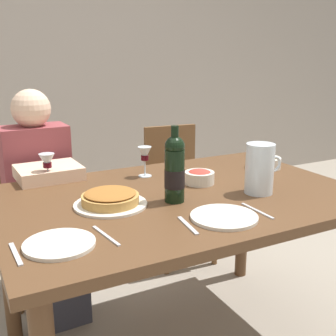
# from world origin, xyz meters

# --- Properties ---
(back_wall) EXTENTS (8.00, 0.10, 2.80)m
(back_wall) POSITION_xyz_m (0.00, 2.31, 1.40)
(back_wall) COLOR #A3998E
(back_wall) RESTS_ON ground
(dining_table) EXTENTS (1.50, 1.00, 0.76)m
(dining_table) POSITION_xyz_m (0.00, 0.00, 0.67)
(dining_table) COLOR brown
(dining_table) RESTS_ON ground
(wine_bottle) EXTENTS (0.08, 0.08, 0.31)m
(wine_bottle) POSITION_xyz_m (-0.07, -0.07, 0.89)
(wine_bottle) COLOR black
(wine_bottle) RESTS_ON dining_table
(water_pitcher) EXTENTS (0.17, 0.12, 0.21)m
(water_pitcher) POSITION_xyz_m (0.30, -0.14, 0.85)
(water_pitcher) COLOR silver
(water_pitcher) RESTS_ON dining_table
(baked_tart) EXTENTS (0.29, 0.29, 0.06)m
(baked_tart) POSITION_xyz_m (-0.31, -0.00, 0.79)
(baked_tart) COLOR silver
(baked_tart) RESTS_ON dining_table
(salad_bowl) EXTENTS (0.14, 0.14, 0.07)m
(salad_bowl) POSITION_xyz_m (0.15, 0.09, 0.79)
(salad_bowl) COLOR silver
(salad_bowl) RESTS_ON dining_table
(olive_bowl) EXTENTS (0.17, 0.17, 0.07)m
(olive_bowl) POSITION_xyz_m (0.59, 0.17, 0.79)
(olive_bowl) COLOR silver
(olive_bowl) RESTS_ON dining_table
(wine_glass_left_diner) EXTENTS (0.07, 0.07, 0.14)m
(wine_glass_left_diner) POSITION_xyz_m (-0.46, 0.40, 0.86)
(wine_glass_left_diner) COLOR silver
(wine_glass_left_diner) RESTS_ON dining_table
(wine_glass_right_diner) EXTENTS (0.07, 0.07, 0.15)m
(wine_glass_right_diner) POSITION_xyz_m (-0.02, 0.31, 0.86)
(wine_glass_right_diner) COLOR silver
(wine_glass_right_diner) RESTS_ON dining_table
(dinner_plate_left_setting) EXTENTS (0.24, 0.24, 0.01)m
(dinner_plate_left_setting) POSITION_xyz_m (0.01, -0.31, 0.77)
(dinner_plate_left_setting) COLOR silver
(dinner_plate_left_setting) RESTS_ON dining_table
(dinner_plate_right_setting) EXTENTS (0.22, 0.22, 0.01)m
(dinner_plate_right_setting) POSITION_xyz_m (-0.57, -0.26, 0.77)
(dinner_plate_right_setting) COLOR silver
(dinner_plate_right_setting) RESTS_ON dining_table
(fork_left_setting) EXTENTS (0.03, 0.16, 0.00)m
(fork_left_setting) POSITION_xyz_m (-0.14, -0.31, 0.76)
(fork_left_setting) COLOR silver
(fork_left_setting) RESTS_ON dining_table
(knife_left_setting) EXTENTS (0.01, 0.18, 0.00)m
(knife_left_setting) POSITION_xyz_m (0.16, -0.31, 0.76)
(knife_left_setting) COLOR silver
(knife_left_setting) RESTS_ON dining_table
(knife_right_setting) EXTENTS (0.03, 0.18, 0.00)m
(knife_right_setting) POSITION_xyz_m (-0.42, -0.26, 0.76)
(knife_right_setting) COLOR silver
(knife_right_setting) RESTS_ON dining_table
(spoon_right_setting) EXTENTS (0.02, 0.16, 0.00)m
(spoon_right_setting) POSITION_xyz_m (-0.70, -0.26, 0.76)
(spoon_right_setting) COLOR silver
(spoon_right_setting) RESTS_ON dining_table
(chair_left) EXTENTS (0.41, 0.41, 0.87)m
(chair_left) POSITION_xyz_m (-0.45, 0.89, 0.50)
(chair_left) COLOR brown
(chair_left) RESTS_ON ground
(diner_left) EXTENTS (0.35, 0.51, 1.16)m
(diner_left) POSITION_xyz_m (-0.45, 0.65, 0.62)
(diner_left) COLOR #8E3D42
(diner_left) RESTS_ON ground
(chair_right) EXTENTS (0.44, 0.44, 0.87)m
(chair_right) POSITION_xyz_m (0.46, 0.88, 0.50)
(chair_right) COLOR brown
(chair_right) RESTS_ON ground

